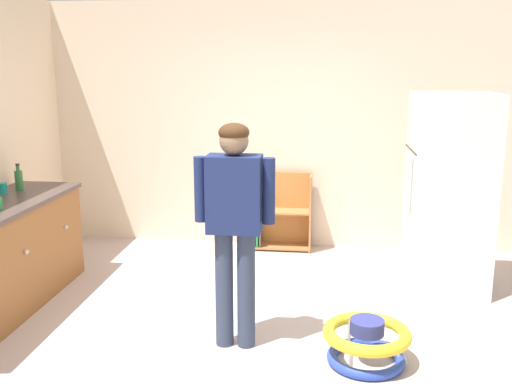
{
  "coord_description": "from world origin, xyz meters",
  "views": [
    {
      "loc": [
        0.46,
        -4.11,
        2.03
      ],
      "look_at": [
        -0.09,
        0.5,
        1.0
      ],
      "focal_mm": 40.94,
      "sensor_mm": 36.0,
      "label": 1
    }
  ],
  "objects": [
    {
      "name": "back_wall",
      "position": [
        0.0,
        2.33,
        1.35
      ],
      "size": [
        5.2,
        0.06,
        2.7
      ],
      "primitive_type": "cube",
      "color": "beige",
      "rests_on": "ground"
    },
    {
      "name": "baby_walker",
      "position": [
        0.78,
        -0.36,
        0.16
      ],
      "size": [
        0.6,
        0.6,
        0.32
      ],
      "color": "blue",
      "rests_on": "ground"
    },
    {
      "name": "ground_plane",
      "position": [
        0.0,
        0.0,
        0.0
      ],
      "size": [
        12.0,
        12.0,
        0.0
      ],
      "primitive_type": "plane",
      "color": "beige",
      "rests_on": "ground"
    },
    {
      "name": "teal_cup",
      "position": [
        -2.37,
        0.63,
        0.95
      ],
      "size": [
        0.08,
        0.08,
        0.09
      ],
      "primitive_type": "cylinder",
      "color": "teal",
      "rests_on": "kitchen_counter"
    },
    {
      "name": "green_glass_bottle",
      "position": [
        -2.29,
        0.77,
        1.0
      ],
      "size": [
        0.07,
        0.07,
        0.25
      ],
      "color": "#33753D",
      "rests_on": "kitchen_counter"
    },
    {
      "name": "standing_person",
      "position": [
        -0.16,
        -0.19,
        0.99
      ],
      "size": [
        0.57,
        0.22,
        1.63
      ],
      "color": "#323E58",
      "rests_on": "ground"
    },
    {
      "name": "refrigerator",
      "position": [
        1.57,
        1.15,
        0.89
      ],
      "size": [
        0.73,
        0.68,
        1.78
      ],
      "color": "white",
      "rests_on": "ground"
    },
    {
      "name": "bookshelf",
      "position": [
        -0.13,
        2.15,
        0.37
      ],
      "size": [
        0.8,
        0.28,
        0.85
      ],
      "color": "#B87745",
      "rests_on": "ground"
    }
  ]
}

